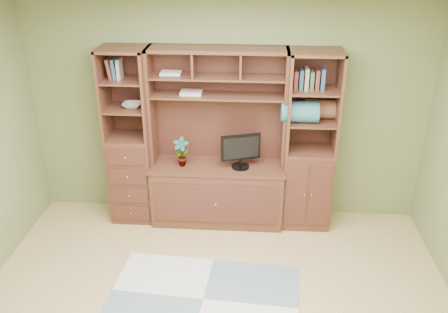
# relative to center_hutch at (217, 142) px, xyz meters

# --- Properties ---
(room) EXTENTS (4.60, 4.10, 2.64)m
(room) POSITION_rel_center_hutch_xyz_m (0.09, -1.73, 0.28)
(room) COLOR tan
(room) RESTS_ON ground
(center_hutch) EXTENTS (1.54, 0.53, 2.05)m
(center_hutch) POSITION_rel_center_hutch_xyz_m (0.00, 0.00, 0.00)
(center_hutch) COLOR #4C281A
(center_hutch) RESTS_ON ground
(left_tower) EXTENTS (0.50, 0.45, 2.05)m
(left_tower) POSITION_rel_center_hutch_xyz_m (-1.00, 0.04, 0.00)
(left_tower) COLOR #4C281A
(left_tower) RESTS_ON ground
(right_tower) EXTENTS (0.55, 0.45, 2.05)m
(right_tower) POSITION_rel_center_hutch_xyz_m (1.02, 0.04, 0.00)
(right_tower) COLOR #4C281A
(right_tower) RESTS_ON ground
(rug) EXTENTS (1.87, 1.32, 0.01)m
(rug) POSITION_rel_center_hutch_xyz_m (-0.03, -1.39, -1.02)
(rug) COLOR #A0A6A5
(rug) RESTS_ON ground
(monitor) EXTENTS (0.49, 0.33, 0.55)m
(monitor) POSITION_rel_center_hutch_xyz_m (0.26, -0.03, -0.02)
(monitor) COLOR black
(monitor) RESTS_ON center_hutch
(orchid) EXTENTS (0.18, 0.12, 0.34)m
(orchid) POSITION_rel_center_hutch_xyz_m (-0.40, -0.03, -0.13)
(orchid) COLOR #AA6239
(orchid) RESTS_ON center_hutch
(magazines) EXTENTS (0.23, 0.17, 0.04)m
(magazines) POSITION_rel_center_hutch_xyz_m (-0.29, 0.09, 0.53)
(magazines) COLOR #B7AA9B
(magazines) RESTS_ON center_hutch
(bowl) EXTENTS (0.21, 0.21, 0.05)m
(bowl) POSITION_rel_center_hutch_xyz_m (-0.94, 0.04, 0.39)
(bowl) COLOR beige
(bowl) RESTS_ON left_tower
(blanket_teal) EXTENTS (0.40, 0.23, 0.23)m
(blanket_teal) POSITION_rel_center_hutch_xyz_m (0.89, -0.01, 0.38)
(blanket_teal) COLOR #29636E
(blanket_teal) RESTS_ON right_tower
(blanket_red) EXTENTS (0.37, 0.21, 0.21)m
(blanket_red) POSITION_rel_center_hutch_xyz_m (1.14, 0.12, 0.37)
(blanket_red) COLOR brown
(blanket_red) RESTS_ON right_tower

